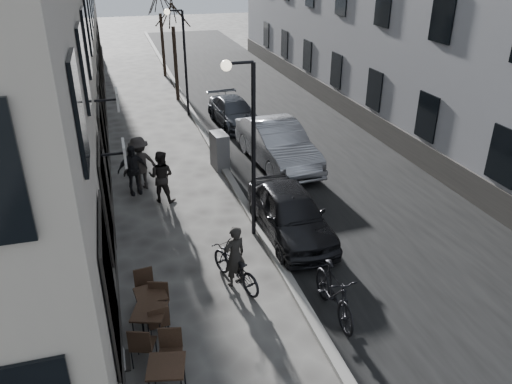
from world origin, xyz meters
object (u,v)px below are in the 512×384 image
bicycle (235,267)px  car_near (290,213)px  bistro_set_b (151,323)px  streetlamp_near (247,132)px  utility_cabinet (220,151)px  tree_far (159,0)px  pedestrian_mid (140,163)px  sign_board (118,347)px  bistro_set_a (167,378)px  car_far (234,112)px  streetlamp_far (181,51)px  moped (334,293)px  car_mid (277,144)px  bistro_set_c (152,304)px  pedestrian_near (161,176)px  tree_near (172,11)px  pedestrian_far (133,170)px

bicycle → car_near: (2.12, 1.89, 0.22)m
bicycle → bistro_set_b: bearing=13.4°
streetlamp_near → car_near: size_ratio=1.20×
utility_cabinet → tree_far: bearing=84.5°
pedestrian_mid → bistro_set_b: bearing=65.7°
bistro_set_b → sign_board: size_ratio=1.66×
bistro_set_a → car_far: bearing=84.2°
sign_board → car_far: (5.87, 14.10, 0.20)m
bistro_set_a → car_near: size_ratio=0.40×
bistro_set_a → sign_board: bearing=138.3°
bistro_set_b → pedestrian_mid: size_ratio=0.90×
car_near → streetlamp_far: bearing=95.1°
utility_cabinet → moped: utility_cabinet is taller
tree_far → utility_cabinet: 16.42m
car_mid → pedestrian_mid: bearing=-175.9°
bistro_set_b → bistro_set_c: 0.65m
bistro_set_c → moped: 4.08m
tree_far → car_near: (1.10, -21.35, -3.94)m
sign_board → pedestrian_mid: pedestrian_mid is taller
pedestrian_mid → streetlamp_far: bearing=-130.3°
streetlamp_far → bicycle: streetlamp_far is taller
pedestrian_near → bistro_set_b: bearing=107.1°
bistro_set_b → moped: bearing=15.8°
tree_near → bicycle: size_ratio=2.99×
bicycle → moped: size_ratio=0.92×
pedestrian_near → car_near: 4.63m
pedestrian_near → moped: size_ratio=0.85×
pedestrian_far → moped: size_ratio=0.85×
bistro_set_a → utility_cabinet: 10.91m
bistro_set_a → pedestrian_near: size_ratio=0.97×
bicycle → pedestrian_mid: size_ratio=1.01×
bistro_set_b → tree_far: bearing=102.1°
car_far → tree_near: bearing=106.6°
bicycle → car_far: size_ratio=0.45×
tree_near → car_near: (1.10, -15.35, -3.94)m
pedestrian_mid → pedestrian_near: bearing=95.7°
streetlamp_far → bistro_set_a: bearing=-99.8°
bistro_set_c → car_far: size_ratio=0.39×
streetlamp_far → streetlamp_near: bearing=-90.0°
tree_far → bicycle: size_ratio=2.99×
tree_far → bistro_set_a: (-3.06, -26.34, -4.16)m
bistro_set_b → bistro_set_a: bearing=-65.0°
bistro_set_a → pedestrian_near: bearing=96.5°
pedestrian_far → car_far: 8.04m
pedestrian_far → car_mid: size_ratio=0.34×
bicycle → pedestrian_far: bearing=-91.7°
streetlamp_far → sign_board: 16.84m
utility_cabinet → pedestrian_mid: bearing=-167.1°
pedestrian_mid → tree_near: bearing=-125.7°
bistro_set_c → sign_board: bearing=-133.3°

